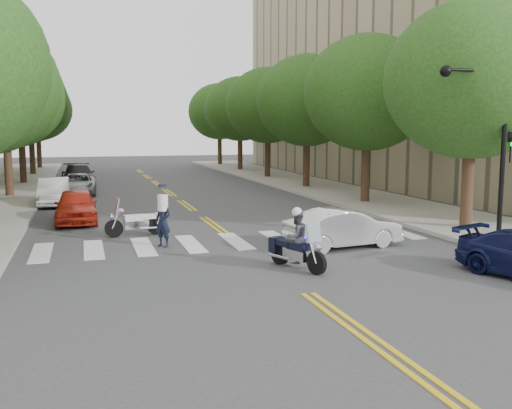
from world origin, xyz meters
name	(u,v)px	position (x,y,z in m)	size (l,w,h in m)	color
ground	(308,294)	(0.00, 0.00, 0.00)	(140.00, 140.00, 0.00)	#38383A
sidewalk_right	(316,187)	(9.50, 22.00, 0.07)	(5.00, 60.00, 0.15)	#9E9991
building_right	(496,35)	(26.00, 26.00, 11.00)	(26.00, 44.00, 22.00)	tan
tree_l_2	(4,96)	(-8.80, 22.00, 5.55)	(6.40, 6.40, 8.45)	#382316
tree_l_3	(19,102)	(-8.80, 30.00, 5.55)	(6.40, 6.40, 8.45)	#382316
tree_l_4	(30,107)	(-8.80, 38.00, 5.55)	(6.40, 6.40, 8.45)	#382316
tree_l_5	(37,110)	(-8.80, 46.00, 5.55)	(6.40, 6.40, 8.45)	#382316
tree_r_0	(473,80)	(8.80, 6.00, 5.55)	(6.40, 6.40, 8.45)	#382316
tree_r_1	(368,93)	(8.80, 14.00, 5.55)	(6.40, 6.40, 8.45)	#382316
tree_r_2	(307,101)	(8.80, 22.00, 5.55)	(6.40, 6.40, 8.45)	#382316
tree_r_3	(268,106)	(8.80, 30.00, 5.55)	(6.40, 6.40, 8.45)	#382316
tree_r_4	(240,109)	(8.80, 38.00, 5.55)	(6.40, 6.40, 8.45)	#382316
tree_r_5	(219,112)	(8.80, 46.00, 5.55)	(6.40, 6.40, 8.45)	#382316
traffic_signal_pole	(492,131)	(7.72, 3.50, 3.72)	(2.82, 0.42, 6.00)	black
motorcycle_police	(295,241)	(0.58, 2.34, 0.76)	(1.02, 2.02, 1.70)	black
motorcycle_parked	(140,222)	(-2.98, 8.52, 0.48)	(2.13, 0.64, 1.38)	black
officer_standing	(163,222)	(-2.47, 6.31, 0.82)	(0.60, 0.39, 1.63)	black
convertible	(344,228)	(3.06, 4.51, 0.63)	(1.34, 3.84, 1.27)	silver
parked_car_a	(76,206)	(-5.20, 12.18, 0.69)	(1.62, 4.03, 1.37)	#AE2212
parked_car_b	(54,192)	(-6.30, 18.00, 0.68)	(1.45, 4.15, 1.37)	silver
parked_car_c	(78,184)	(-5.20, 22.53, 0.61)	(2.03, 4.40, 1.22)	gray
parked_car_d	(78,176)	(-5.20, 27.37, 0.74)	(2.06, 5.07, 1.47)	black
parked_car_e	(78,173)	(-5.20, 29.50, 0.74)	(1.74, 4.32, 1.47)	#A8A9AE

